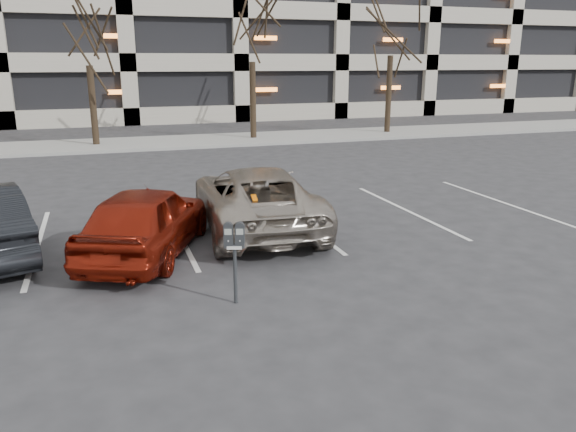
# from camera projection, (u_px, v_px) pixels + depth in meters

# --- Properties ---
(ground) EXTENTS (140.00, 140.00, 0.00)m
(ground) POSITION_uv_depth(u_px,v_px,m) (271.00, 259.00, 10.47)
(ground) COLOR #28282B
(ground) RESTS_ON ground
(sidewalk) EXTENTS (80.00, 4.00, 0.12)m
(sidewalk) POSITION_uv_depth(u_px,v_px,m) (167.00, 142.00, 25.08)
(sidewalk) COLOR gray
(sidewalk) RESTS_ON ground
(stall_lines) EXTENTS (16.90, 5.20, 0.00)m
(stall_lines) POSITION_uv_depth(u_px,v_px,m) (178.00, 231.00, 12.14)
(stall_lines) COLOR silver
(stall_lines) RESTS_ON ground
(tree_b) EXTENTS (3.32, 3.32, 7.55)m
(tree_b) POSITION_uv_depth(u_px,v_px,m) (85.00, 13.00, 22.72)
(tree_b) COLOR black
(tree_b) RESTS_ON ground
(tree_c) EXTENTS (3.46, 3.46, 7.87)m
(tree_c) POSITION_uv_depth(u_px,v_px,m) (251.00, 12.00, 24.80)
(tree_c) COLOR black
(tree_c) RESTS_ON ground
(tree_d) EXTENTS (3.76, 3.76, 8.54)m
(tree_d) POSITION_uv_depth(u_px,v_px,m) (393.00, 5.00, 26.82)
(tree_d) COLOR black
(tree_d) RESTS_ON ground
(parking_meter) EXTENTS (0.34, 0.21, 1.25)m
(parking_meter) POSITION_uv_depth(u_px,v_px,m) (234.00, 243.00, 8.30)
(parking_meter) COLOR black
(parking_meter) RESTS_ON ground
(suv_silver) EXTENTS (2.64, 5.11, 1.38)m
(suv_silver) POSITION_uv_depth(u_px,v_px,m) (256.00, 198.00, 12.18)
(suv_silver) COLOR #A99D90
(suv_silver) RESTS_ON ground
(car_red) EXTENTS (3.08, 4.28, 1.35)m
(car_red) POSITION_uv_depth(u_px,v_px,m) (146.00, 220.00, 10.52)
(car_red) COLOR maroon
(car_red) RESTS_ON ground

